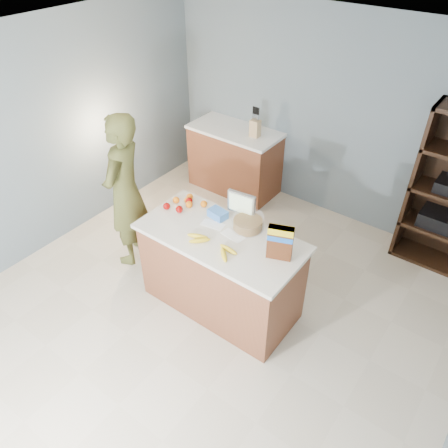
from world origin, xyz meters
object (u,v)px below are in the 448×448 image
Objects in this scene: counter_peninsula at (221,274)px; tv at (241,204)px; cereal_box at (280,240)px; person at (125,192)px.

tv is at bearing 90.91° from counter_peninsula.
cereal_box is at bearing 5.86° from counter_peninsula.
tv is at bearing 155.14° from cereal_box.
person is (-1.27, 0.01, 0.46)m from counter_peninsula.
person is at bearing -178.46° from cereal_box.
cereal_box is at bearing -24.86° from tv.
person reaches higher than counter_peninsula.
counter_peninsula is 1.35m from person.
counter_peninsula is 0.90× the size of person.
cereal_box is (0.58, -0.27, 0.03)m from tv.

